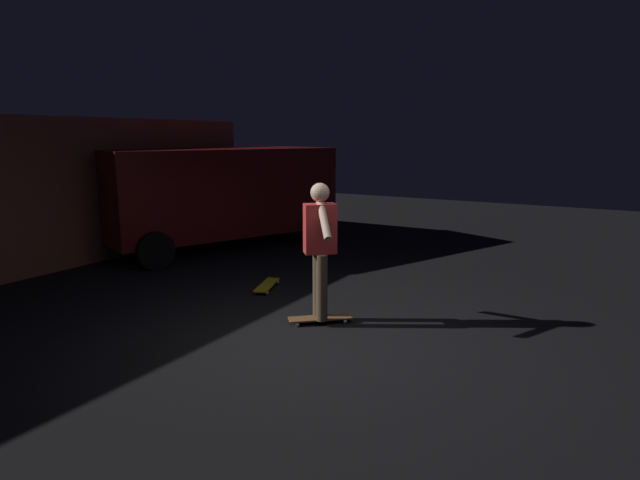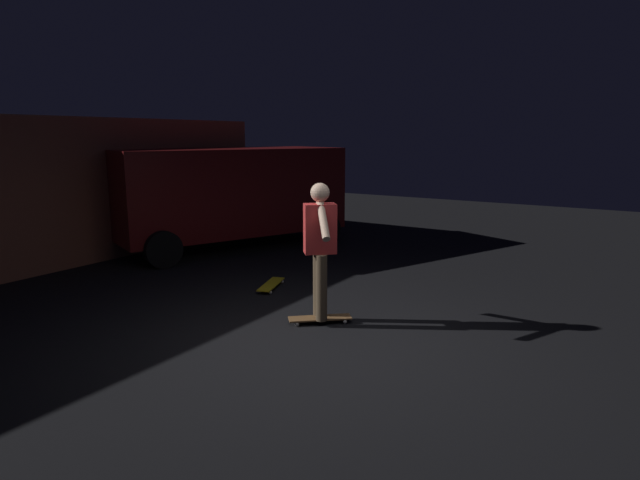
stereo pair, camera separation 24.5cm
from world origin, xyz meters
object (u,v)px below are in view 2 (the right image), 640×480
Objects in this scene: parked_van at (229,191)px; skateboard_ridden at (320,318)px; skater at (320,241)px; skateboard_spare at (271,285)px.

parked_van reaches higher than skateboard_ridden.
skater is at bearing 0.00° from skateboard_ridden.
skateboard_spare is 1.97m from skater.
skateboard_spare is (-2.02, -2.62, -1.11)m from parked_van.
parked_van is 2.98× the size of skater.
parked_van is 6.21× the size of skateboard_spare.
skateboard_ridden is at bearing -121.79° from skateboard_spare.
skateboard_spare is 0.48× the size of skater.
skateboard_ridden and skateboard_spare have the same top height.
parked_van is at bearing 54.33° from skateboard_ridden.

